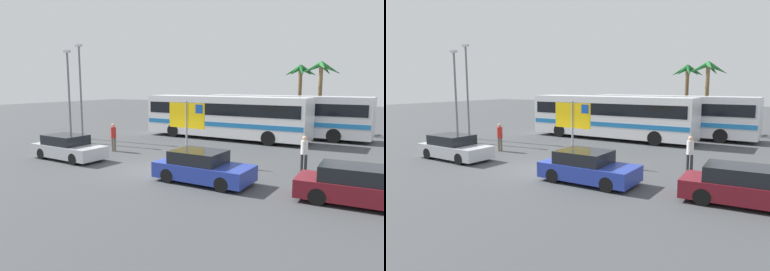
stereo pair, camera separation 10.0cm
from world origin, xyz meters
TOP-DOWN VIEW (x-y plane):
  - ground at (0.00, 0.00)m, footprint 120.00×120.00m
  - bus_front_coach at (-1.68, 10.50)m, footprint 12.36×2.51m
  - bus_rear_coach at (1.77, 13.97)m, footprint 12.36×2.51m
  - ferry_sign at (0.25, 2.35)m, footprint 2.20×0.20m
  - car_silver at (-5.64, -0.44)m, footprint 4.29×1.85m
  - car_maroon at (8.78, -0.18)m, footprint 4.37×1.97m
  - car_blue at (2.86, -0.58)m, footprint 4.05×1.86m
  - pedestrian_crossing_lot at (5.95, 3.54)m, footprint 0.32×0.32m
  - pedestrian_by_bus at (-5.22, 2.59)m, footprint 0.32×0.32m
  - lamp_post_left_side at (-10.83, 5.09)m, footprint 0.56×0.20m
  - lamp_post_right_side at (-10.43, 3.69)m, footprint 0.56×0.20m
  - palm_tree_seaside at (1.82, 17.75)m, footprint 2.86×2.76m
  - palm_tree_inland at (3.64, 17.01)m, footprint 3.17×3.24m

SIDE VIEW (x-z plane):
  - ground at x=0.00m, z-range 0.00..0.00m
  - car_maroon at x=8.78m, z-range -0.03..1.30m
  - car_blue at x=2.86m, z-range -0.03..1.30m
  - car_silver at x=-5.64m, z-range -0.03..1.30m
  - pedestrian_crossing_lot at x=5.95m, z-range 0.15..1.82m
  - pedestrian_by_bus at x=-5.22m, z-range 0.15..1.84m
  - bus_front_coach at x=-1.68m, z-range 0.20..3.37m
  - bus_rear_coach at x=1.77m, z-range 0.20..3.37m
  - ferry_sign at x=0.25m, z-range 0.73..3.93m
  - lamp_post_right_side at x=-10.43m, z-range 0.32..6.69m
  - lamp_post_left_side at x=-10.83m, z-range 0.32..7.24m
  - palm_tree_seaside at x=1.82m, z-range 1.72..7.41m
  - palm_tree_inland at x=3.64m, z-range 1.73..7.61m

